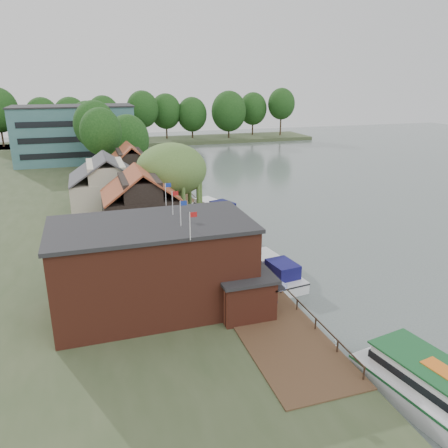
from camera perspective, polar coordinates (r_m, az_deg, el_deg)
ground at (r=42.81m, az=12.76°, el=-7.90°), size 260.00×260.00×0.00m
land_bank at (r=70.81m, az=-24.95°, el=1.82°), size 50.00×140.00×1.00m
quay_deck at (r=47.84m, az=-1.56°, el=-3.17°), size 6.00×50.00×0.10m
quay_rail at (r=48.89m, az=1.32°, el=-2.12°), size 0.20×49.00×1.00m
pub at (r=35.27m, az=-5.99°, el=-5.07°), size 20.00×11.00×7.30m
hotel_block at (r=103.41m, az=-18.91°, el=11.07°), size 25.40×12.40×12.30m
cottage_a at (r=48.93m, az=-10.82°, el=2.19°), size 8.60×7.60×8.50m
cottage_b at (r=58.36m, az=-15.02°, el=4.51°), size 9.60×8.60×8.50m
cottage_c at (r=67.40m, az=-12.08°, el=6.55°), size 7.60×7.60×8.50m
willow at (r=54.12m, az=-6.83°, el=5.01°), size 8.60×8.60×10.43m
umbrella_0 at (r=35.78m, az=6.59°, el=-8.92°), size 2.19×2.19×2.38m
umbrella_1 at (r=37.71m, az=2.72°, el=-7.31°), size 2.13×2.13×2.38m
umbrella_2 at (r=41.23m, az=1.99°, el=-4.97°), size 2.23×2.23×2.38m
umbrella_3 at (r=42.19m, az=0.70°, el=-4.40°), size 2.27×2.27×2.38m
umbrella_4 at (r=45.79m, az=-0.47°, el=-2.52°), size 2.23×2.23×2.38m
cruiser_0 at (r=43.05m, az=6.29°, el=-5.60°), size 4.47×10.30×2.42m
cruiser_1 at (r=54.13m, az=1.46°, el=-0.51°), size 4.31×9.48×2.18m
cruiser_2 at (r=61.95m, az=-1.29°, el=2.13°), size 6.62×10.95×2.55m
swan at (r=33.72m, az=14.23°, el=-15.34°), size 0.44×0.44×0.44m
bank_tree_0 at (r=74.43m, az=-15.60°, el=9.31°), size 6.62×6.62×13.45m
bank_tree_1 at (r=84.33m, az=-12.38°, el=9.92°), size 7.87×7.87×11.58m
bank_tree_2 at (r=89.70m, az=-16.38°, el=10.85°), size 8.04×8.04×13.92m
bank_tree_3 at (r=112.72m, az=-17.29°, el=11.89°), size 8.85×8.85×12.81m
bank_tree_4 at (r=117.62m, az=-15.05°, el=12.03°), size 8.22×8.22×11.61m
bank_tree_5 at (r=127.39m, az=-16.50°, el=12.38°), size 8.02×8.02×11.72m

